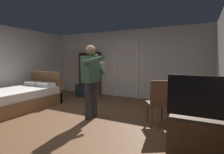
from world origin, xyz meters
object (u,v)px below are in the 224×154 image
side_table (187,107)px  wooden_chair (159,101)px  bed (23,97)px  person_blue_shirt (91,76)px  suitcase_dark (83,91)px  bookshelf (90,72)px  tv_flatscreen (203,135)px  laptop (186,93)px  bottle_on_table (196,91)px

side_table → wooden_chair: bearing=-170.8°
bed → person_blue_shirt: person_blue_shirt is taller
wooden_chair → suitcase_dark: size_ratio=1.87×
wooden_chair → bookshelf: bearing=145.9°
tv_flatscreen → side_table: bearing=104.2°
bookshelf → wooden_chair: 3.96m
bed → tv_flatscreen: tv_flatscreen is taller
side_table → wooden_chair: size_ratio=0.71×
laptop → person_blue_shirt: (-2.08, -0.28, 0.27)m
tv_flatscreen → side_table: 1.14m
tv_flatscreen → side_table: size_ratio=1.71×
side_table → bed: bearing=-173.9°
bookshelf → tv_flatscreen: 5.25m
bottle_on_table → suitcase_dark: bearing=157.0°
tv_flatscreen → wooden_chair: (-0.83, 1.01, 0.18)m
bottle_on_table → person_blue_shirt: person_blue_shirt is taller
side_table → bottle_on_table: size_ratio=2.51×
side_table → person_blue_shirt: bearing=-171.2°
bottle_on_table → wooden_chair: wooden_chair is taller
tv_flatscreen → wooden_chair: size_ratio=1.21×
tv_flatscreen → side_table: (-0.28, 1.10, 0.10)m
bed → bottle_on_table: bearing=5.0°
tv_flatscreen → suitcase_dark: size_ratio=2.27×
bed → person_blue_shirt: size_ratio=1.14×
side_table → laptop: (-0.03, -0.04, 0.29)m
side_table → suitcase_dark: bearing=157.3°
tv_flatscreen → person_blue_shirt: person_blue_shirt is taller
bookshelf → side_table: bearing=-29.1°
person_blue_shirt → tv_flatscreen: bearing=-18.1°
laptop → person_blue_shirt: bearing=-172.3°
laptop → person_blue_shirt: size_ratio=0.20×
laptop → wooden_chair: bearing=-175.0°
bed → side_table: bed is taller
bottle_on_table → person_blue_shirt: (-2.24, -0.24, 0.20)m
side_table → bookshelf: bearing=150.9°
bookshelf → suitcase_dark: 0.87m
side_table → laptop: 0.29m
wooden_chair → side_table: bearing=9.2°
bottle_on_table → bookshelf: bearing=150.9°
side_table → bottle_on_table: bearing=-29.7°
suitcase_dark → person_blue_shirt: bearing=-46.3°
laptop → person_blue_shirt: 2.11m
bed → suitcase_dark: 2.17m
laptop → person_blue_shirt: person_blue_shirt is taller
wooden_chair → suitcase_dark: 3.68m
laptop → wooden_chair: (-0.53, -0.05, -0.21)m
tv_flatscreen → bookshelf: bearing=141.8°
bookshelf → person_blue_shirt: bearing=-55.0°
bed → bookshelf: bookshelf is taller
side_table → suitcase_dark: side_table is taller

